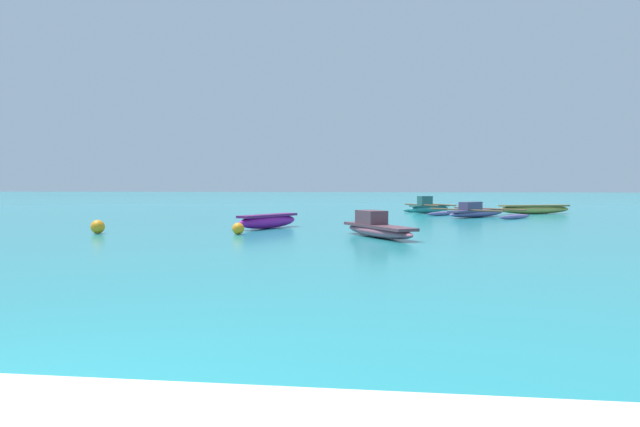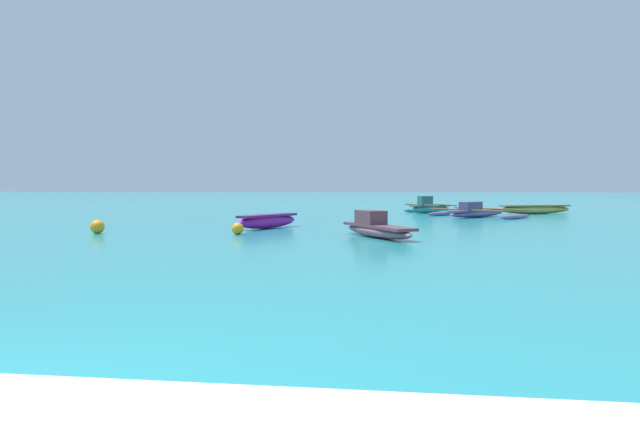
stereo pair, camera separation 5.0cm
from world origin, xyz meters
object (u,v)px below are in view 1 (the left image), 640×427
(mooring_buoy_1, at_px, (238,229))
(moored_boat_2, at_px, (268,221))
(moored_boat_4, at_px, (534,209))
(mooring_buoy_0, at_px, (98,227))
(moored_boat_3, at_px, (377,228))
(moored_boat_1, at_px, (429,208))
(moored_boat_0, at_px, (476,212))

(mooring_buoy_1, bearing_deg, moored_boat_2, 81.76)
(moored_boat_4, distance_m, mooring_buoy_0, 21.39)
(mooring_buoy_0, bearing_deg, moored_boat_2, 30.39)
(moored_boat_3, height_order, mooring_buoy_1, moored_boat_3)
(moored_boat_2, distance_m, mooring_buoy_0, 5.42)
(moored_boat_4, bearing_deg, moored_boat_3, -138.13)
(moored_boat_1, relative_size, moored_boat_4, 0.84)
(moored_boat_2, height_order, moored_boat_4, moored_boat_2)
(moored_boat_4, bearing_deg, moored_boat_2, -154.94)
(moored_boat_0, height_order, moored_boat_3, moored_boat_3)
(moored_boat_2, bearing_deg, moored_boat_4, -16.65)
(moored_boat_4, bearing_deg, mooring_buoy_1, -150.19)
(mooring_buoy_1, bearing_deg, moored_boat_0, 51.13)
(moored_boat_1, bearing_deg, moored_boat_0, -93.44)
(moored_boat_0, distance_m, moored_boat_3, 11.53)
(moored_boat_3, height_order, mooring_buoy_0, moored_boat_3)
(moored_boat_1, relative_size, moored_boat_2, 1.22)
(mooring_buoy_1, bearing_deg, moored_boat_3, -4.37)
(mooring_buoy_0, relative_size, mooring_buoy_1, 1.17)
(moored_boat_2, height_order, mooring_buoy_0, moored_boat_2)
(moored_boat_0, xyz_separation_m, mooring_buoy_0, (-12.70, -10.66, -0.02))
(moored_boat_1, distance_m, mooring_buoy_0, 17.72)
(moored_boat_1, distance_m, mooring_buoy_1, 15.25)
(moored_boat_3, bearing_deg, mooring_buoy_0, -120.74)
(moored_boat_4, bearing_deg, moored_boat_0, -154.36)
(moored_boat_0, relative_size, mooring_buoy_1, 13.10)
(moored_boat_1, xyz_separation_m, moored_boat_4, (5.32, 0.02, -0.04))
(moored_boat_3, bearing_deg, moored_boat_1, 140.40)
(mooring_buoy_0, bearing_deg, moored_boat_0, 40.00)
(moored_boat_4, xyz_separation_m, mooring_buoy_0, (-16.09, -14.10, -0.05))
(moored_boat_3, distance_m, mooring_buoy_1, 4.15)
(moored_boat_1, distance_m, moored_boat_4, 5.32)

